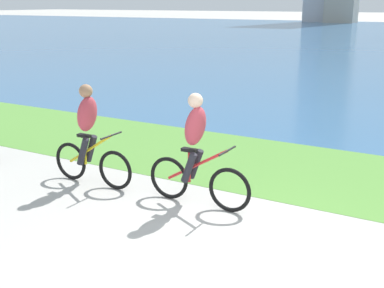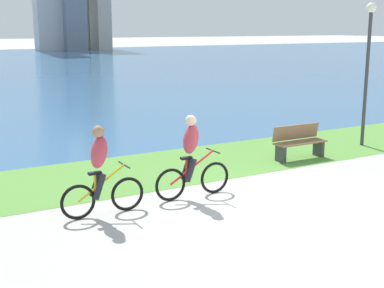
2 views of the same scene
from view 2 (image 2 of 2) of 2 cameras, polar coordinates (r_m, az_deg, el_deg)
The scene contains 6 objects.
ground_plane at distance 10.53m, azimuth 9.49°, elevation -6.70°, with size 300.00×300.00×0.00m, color #B2AFA8.
grass_strip_bayside at distance 13.50m, azimuth -0.55°, elevation -2.20°, with size 120.00×3.30×0.01m, color #59933D.
cyclist_lead at distance 10.74m, azimuth -0.05°, elevation -1.45°, with size 1.72×0.52×1.72m.
cyclist_trailing at distance 9.85m, azimuth -9.81°, elevation -2.94°, with size 1.62×0.52×1.70m.
bench_near_path at distance 14.29m, azimuth 11.42°, elevation 0.21°, with size 1.50×0.47×0.90m.
lamppost_tall at distance 16.14m, azimuth 18.40°, elevation 9.14°, with size 0.28×0.28×4.09m.
Camera 2 is at (-6.35, -7.67, 3.44)m, focal length 49.63 mm.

